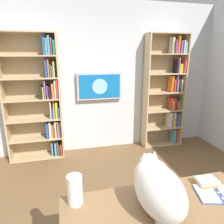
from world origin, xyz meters
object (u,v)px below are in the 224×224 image
bookshelf_right (40,100)px  desk_book_stack (207,182)px  open_binder (218,194)px  cat (157,185)px  wall_mounted_tv (100,86)px  paper_towel_roll (75,190)px  bookshelf_left (168,91)px

bookshelf_right → desk_book_stack: size_ratio=12.29×
bookshelf_right → open_binder: bearing=121.1°
bookshelf_right → open_binder: 2.90m
cat → desk_book_stack: cat is taller
wall_mounted_tv → paper_towel_roll: size_ratio=3.66×
bookshelf_right → wall_mounted_tv: bookshelf_right is taller
bookshelf_right → wall_mounted_tv: (-1.04, -0.08, 0.18)m
desk_book_stack → paper_towel_roll: bearing=-2.4°
cat → paper_towel_roll: size_ratio=2.88×
bookshelf_right → paper_towel_roll: (-0.42, 2.30, -0.20)m
wall_mounted_tv → cat: wall_mounted_tv is taller
paper_towel_roll → open_binder: bearing=171.0°
bookshelf_left → open_binder: 2.65m
wall_mounted_tv → bookshelf_left: bearing=176.3°
cat → open_binder: (-0.53, -0.00, -0.17)m
open_binder → paper_towel_roll: (1.08, -0.17, 0.10)m
open_binder → bookshelf_right: bearing=-58.9°
bookshelf_right → cat: bearing=111.3°
paper_towel_roll → bookshelf_left: bearing=-130.5°
bookshelf_left → cat: size_ratio=3.35×
bookshelf_right → paper_towel_roll: size_ratio=9.50×
bookshelf_left → cat: (1.41, 2.47, -0.17)m
wall_mounted_tv → paper_towel_roll: bearing=75.3°
bookshelf_left → wall_mounted_tv: (1.34, -0.09, 0.14)m
desk_book_stack → bookshelf_right: bearing=-57.6°
bookshelf_right → bookshelf_left: bearing=179.9°
bookshelf_right → desk_book_stack: 2.79m
paper_towel_roll → bookshelf_right: bearing=-79.7°
cat → open_binder: cat is taller
wall_mounted_tv → paper_towel_roll: (0.63, 2.38, -0.38)m
cat → bookshelf_right: bearing=-68.7°
cat → paper_towel_roll: 0.58m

